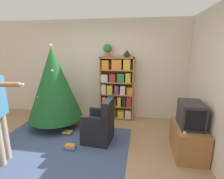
{
  "coord_description": "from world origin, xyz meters",
  "views": [
    {
      "loc": [
        1.06,
        -2.5,
        1.92
      ],
      "look_at": [
        0.47,
        0.94,
        1.05
      ],
      "focal_mm": 28.0,
      "sensor_mm": 36.0,
      "label": 1
    }
  ],
  "objects_px": {
    "bookshelf": "(117,89)",
    "table_lamp": "(127,53)",
    "armchair": "(100,126)",
    "christmas_tree": "(54,84)",
    "potted_plant": "(108,49)",
    "television": "(191,115)"
  },
  "relations": [
    {
      "from": "armchair",
      "to": "potted_plant",
      "type": "distance_m",
      "value": 1.97
    },
    {
      "from": "bookshelf",
      "to": "table_lamp",
      "type": "bearing_deg",
      "value": 1.57
    },
    {
      "from": "table_lamp",
      "to": "potted_plant",
      "type": "bearing_deg",
      "value": 180.0
    },
    {
      "from": "christmas_tree",
      "to": "table_lamp",
      "type": "distance_m",
      "value": 1.92
    },
    {
      "from": "potted_plant",
      "to": "bookshelf",
      "type": "bearing_deg",
      "value": -1.62
    },
    {
      "from": "television",
      "to": "armchair",
      "type": "bearing_deg",
      "value": 175.07
    },
    {
      "from": "table_lamp",
      "to": "armchair",
      "type": "bearing_deg",
      "value": -108.6
    },
    {
      "from": "armchair",
      "to": "table_lamp",
      "type": "xyz_separation_m",
      "value": [
        0.42,
        1.25,
        1.43
      ]
    },
    {
      "from": "armchair",
      "to": "potted_plant",
      "type": "relative_size",
      "value": 2.8
    },
    {
      "from": "christmas_tree",
      "to": "armchair",
      "type": "bearing_deg",
      "value": -23.44
    },
    {
      "from": "armchair",
      "to": "television",
      "type": "bearing_deg",
      "value": 89.91
    },
    {
      "from": "television",
      "to": "table_lamp",
      "type": "relative_size",
      "value": 2.74
    },
    {
      "from": "potted_plant",
      "to": "table_lamp",
      "type": "xyz_separation_m",
      "value": [
        0.49,
        -0.0,
        -0.09
      ]
    },
    {
      "from": "potted_plant",
      "to": "christmas_tree",
      "type": "bearing_deg",
      "value": -147.91
    },
    {
      "from": "television",
      "to": "potted_plant",
      "type": "distance_m",
      "value": 2.49
    },
    {
      "from": "bookshelf",
      "to": "table_lamp",
      "type": "height_order",
      "value": "table_lamp"
    },
    {
      "from": "television",
      "to": "table_lamp",
      "type": "xyz_separation_m",
      "value": [
        -1.26,
        1.4,
        0.99
      ]
    },
    {
      "from": "table_lamp",
      "to": "television",
      "type": "bearing_deg",
      "value": -47.89
    },
    {
      "from": "bookshelf",
      "to": "potted_plant",
      "type": "height_order",
      "value": "potted_plant"
    },
    {
      "from": "christmas_tree",
      "to": "potted_plant",
      "type": "distance_m",
      "value": 1.57
    },
    {
      "from": "christmas_tree",
      "to": "potted_plant",
      "type": "relative_size",
      "value": 6.0
    },
    {
      "from": "television",
      "to": "potted_plant",
      "type": "height_order",
      "value": "potted_plant"
    }
  ]
}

